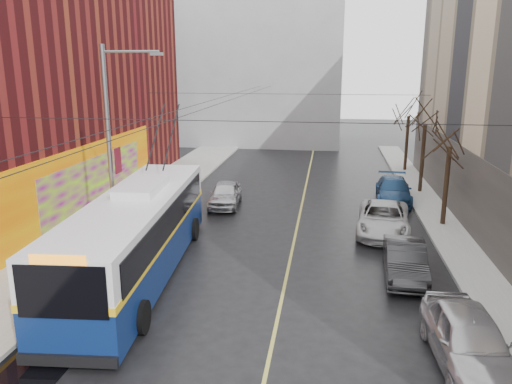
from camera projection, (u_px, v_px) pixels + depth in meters
The scene contains 20 objects.
sidewalk_left at pixel (101, 234), 24.59m from camera, with size 4.00×60.00×0.15m, color gray.
sidewalk_right at pixel (461, 252), 22.19m from camera, with size 2.00×60.00×0.15m, color gray.
lane_line at pixel (296, 232), 25.19m from camera, with size 0.12×50.00×0.01m, color #BFB74C.
building_far at pixel (248, 57), 53.73m from camera, with size 20.50×12.10×18.00m.
streetlight_pole at pixel (113, 145), 21.23m from camera, with size 2.65×0.60×9.00m.
catenary_wires at pixel (219, 105), 24.95m from camera, with size 18.00×60.00×0.22m.
tree_near at pixel (451, 131), 24.82m from camera, with size 3.20×3.20×6.40m.
tree_mid at pixel (426, 113), 31.46m from camera, with size 3.20×3.20×6.68m.
tree_far at pixel (409, 106), 38.20m from camera, with size 3.20×3.20×6.57m.
puddle at pixel (24, 376), 13.50m from camera, with size 2.08×3.38×0.01m, color black.
pigeons_flying at pixel (208, 100), 20.03m from camera, with size 5.03×0.49×2.21m.
trolleybus at pixel (137, 234), 19.51m from camera, with size 3.88×13.43×6.29m.
parked_car_a at pixel (469, 339), 13.77m from camera, with size 1.91×4.74×1.61m, color silver.
parked_car_b at pixel (405, 260), 19.63m from camera, with size 1.51×4.32×1.42m, color #27282A.
parked_car_c at pixel (383, 219), 24.80m from camera, with size 2.49×5.40×1.50m, color #BCBCBE.
parked_car_d at pixel (393, 190), 30.55m from camera, with size 2.05×5.04×1.46m, color navy.
following_car at pixel (225, 194), 29.68m from camera, with size 1.70×4.23×1.44m, color #BABBC0.
pedestrian_a at pixel (123, 218), 23.98m from camera, with size 0.64×0.42×1.77m, color black.
pedestrian_b at pixel (74, 244), 20.46m from camera, with size 0.87×0.68×1.79m, color black.
pedestrian_c at pixel (79, 233), 21.89m from camera, with size 1.13×0.65×1.75m, color black.
Camera 1 is at (2.97, -9.95, 8.15)m, focal length 35.00 mm.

